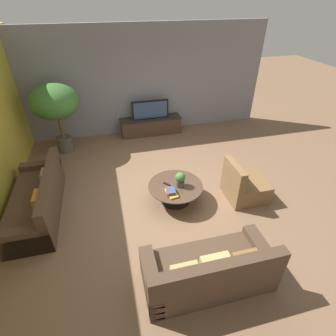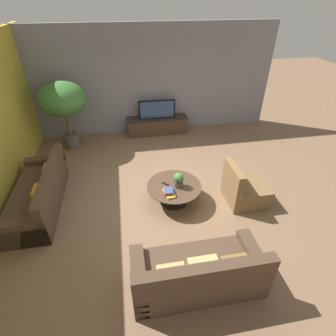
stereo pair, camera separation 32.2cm
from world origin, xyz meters
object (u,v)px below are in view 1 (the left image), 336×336
at_px(media_console, 151,126).
at_px(potted_palm_tall, 55,104).
at_px(potted_plant_tabletop, 180,179).
at_px(couch_by_wall, 38,201).
at_px(armchair_wicker, 244,186).
at_px(coffee_table, 175,190).
at_px(television, 150,110).
at_px(couch_near_entry, 209,271).

relative_size(media_console, potted_palm_tall, 1.00).
height_order(potted_palm_tall, potted_plant_tabletop, potted_palm_tall).
xyz_separation_m(media_console, couch_by_wall, (-2.78, -2.87, 0.03)).
height_order(couch_by_wall, armchair_wicker, armchair_wicker).
xyz_separation_m(armchair_wicker, potted_plant_tabletop, (-1.33, 0.19, 0.29)).
height_order(media_console, coffee_table, media_console).
xyz_separation_m(coffee_table, couch_by_wall, (-2.67, 0.32, -0.00)).
bearing_deg(potted_plant_tabletop, coffee_table, 158.71).
height_order(television, couch_near_entry, television).
bearing_deg(coffee_table, couch_near_entry, -90.82).
relative_size(couch_near_entry, potted_palm_tall, 1.04).
height_order(coffee_table, potted_palm_tall, potted_palm_tall).
height_order(media_console, potted_plant_tabletop, potted_plant_tabletop).
xyz_separation_m(media_console, coffee_table, (-0.11, -3.19, 0.03)).
xyz_separation_m(armchair_wicker, potted_palm_tall, (-3.77, 2.96, 1.05)).
relative_size(television, couch_by_wall, 0.49).
bearing_deg(potted_palm_tall, couch_by_wall, -97.54).
relative_size(media_console, potted_plant_tabletop, 5.90).
relative_size(potted_palm_tall, potted_plant_tabletop, 5.91).
bearing_deg(couch_near_entry, couch_by_wall, -40.30).
bearing_deg(potted_plant_tabletop, armchair_wicker, -8.23).
bearing_deg(potted_plant_tabletop, television, 89.57).
xyz_separation_m(media_console, potted_plant_tabletop, (-0.02, -3.22, 0.31)).
relative_size(couch_near_entry, potted_plant_tabletop, 6.16).
xyz_separation_m(television, potted_palm_tall, (-2.46, -0.45, 0.57)).
bearing_deg(television, couch_by_wall, -134.14).
bearing_deg(television, armchair_wicker, -69.01).
distance_m(media_console, coffee_table, 3.19).
bearing_deg(media_console, couch_by_wall, -134.12).
distance_m(potted_palm_tall, potted_plant_tabletop, 3.77).
relative_size(media_console, armchair_wicker, 2.10).
bearing_deg(potted_plant_tabletop, media_console, 89.57).
bearing_deg(television, media_console, 90.00).
xyz_separation_m(couch_near_entry, potted_plant_tabletop, (0.11, 1.89, 0.27)).
bearing_deg(potted_palm_tall, television, 10.30).
distance_m(television, couch_near_entry, 5.13).
relative_size(armchair_wicker, potted_plant_tabletop, 2.81).
bearing_deg(armchair_wicker, coffee_table, 80.97).
bearing_deg(potted_palm_tall, coffee_table, -49.34).
height_order(couch_near_entry, armchair_wicker, armchair_wicker).
bearing_deg(potted_plant_tabletop, couch_by_wall, 172.68).
height_order(television, coffee_table, television).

